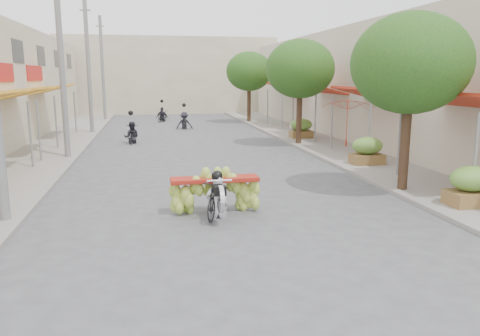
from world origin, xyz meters
name	(u,v)px	position (x,y,z in m)	size (l,w,h in m)	color
ground	(257,254)	(0.00, 0.00, 0.00)	(120.00, 120.00, 0.00)	#525257
sidewalk_left	(43,148)	(-7.00, 15.00, 0.06)	(4.00, 60.00, 0.12)	gray
sidewalk_right	(321,141)	(7.00, 15.00, 0.06)	(4.00, 60.00, 0.12)	gray
shophouse_row_right	(421,85)	(11.99, 14.00, 3.00)	(9.77, 40.00, 6.00)	#C0B59F
far_building	(168,76)	(0.00, 38.00, 3.50)	(20.00, 6.00, 7.00)	#C2B599
utility_pole_mid	(61,62)	(-5.40, 12.00, 4.03)	(0.60, 0.24, 8.00)	slate
utility_pole_far	(88,66)	(-5.40, 21.00, 4.03)	(0.60, 0.24, 8.00)	slate
utility_pole_back	(103,69)	(-5.40, 30.00, 4.03)	(0.60, 0.24, 8.00)	slate
street_tree_near	(410,64)	(5.40, 4.00, 3.78)	(3.40, 3.40, 5.25)	#3A2719
street_tree_mid	(300,69)	(5.40, 14.00, 3.78)	(3.40, 3.40, 5.25)	#3A2719
street_tree_far	(249,72)	(5.40, 26.00, 3.78)	(3.40, 3.40, 5.25)	#3A2719
produce_crate_near	(472,183)	(6.20, 2.00, 0.71)	(1.20, 0.88, 1.16)	brown
produce_crate_mid	(367,149)	(6.20, 8.00, 0.71)	(1.20, 0.88, 1.16)	brown
produce_crate_far	(301,127)	(6.20, 16.00, 0.71)	(1.20, 0.88, 1.16)	brown
banana_motorbike	(216,189)	(-0.41, 2.77, 0.67)	(2.22, 1.85, 1.98)	black
market_umbrella	(348,98)	(5.88, 9.24, 2.59)	(2.64, 2.64, 1.99)	#B22A17
pedestrian	(294,122)	(5.95, 16.57, 0.93)	(0.93, 0.80, 1.62)	white
bg_motorbike_a	(131,129)	(-2.91, 16.41, 0.74)	(0.82, 1.64, 1.95)	black
bg_motorbike_b	(184,116)	(0.30, 22.65, 0.85)	(1.08, 1.70, 1.95)	black
bg_motorbike_c	(162,111)	(-0.99, 27.99, 0.81)	(1.12, 1.63, 1.95)	black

